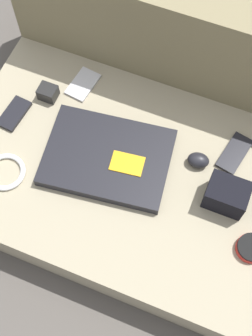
% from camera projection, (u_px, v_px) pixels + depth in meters
% --- Properties ---
extents(ground_plane, '(8.00, 8.00, 0.00)m').
position_uv_depth(ground_plane, '(126.00, 189.00, 1.43)').
color(ground_plane, '#4C4742').
extents(couch_seat, '(0.98, 0.63, 0.14)m').
position_uv_depth(couch_seat, '(126.00, 181.00, 1.36)').
color(couch_seat, gray).
rests_on(couch_seat, ground_plane).
extents(couch_backrest, '(0.98, 0.20, 0.44)m').
position_uv_depth(couch_backrest, '(178.00, 41.00, 1.38)').
color(couch_backrest, '#756B4C').
rests_on(couch_backrest, ground_plane).
extents(laptop, '(0.38, 0.29, 0.03)m').
position_uv_depth(laptop, '(108.00, 157.00, 1.30)').
color(laptop, black).
rests_on(laptop, couch_seat).
extents(computer_mouse, '(0.07, 0.05, 0.04)m').
position_uv_depth(computer_mouse, '(198.00, 160.00, 1.29)').
color(computer_mouse, black).
rests_on(computer_mouse, couch_seat).
extents(speaker_puck, '(0.08, 0.08, 0.02)m').
position_uv_depth(speaker_puck, '(251.00, 248.00, 1.20)').
color(speaker_puck, red).
rests_on(speaker_puck, couch_seat).
extents(phone_silver, '(0.08, 0.13, 0.01)m').
position_uv_depth(phone_silver, '(234.00, 153.00, 1.32)').
color(phone_silver, black).
rests_on(phone_silver, couch_seat).
extents(phone_black, '(0.08, 0.12, 0.01)m').
position_uv_depth(phone_black, '(83.00, 84.00, 1.42)').
color(phone_black, '#B7B7BC').
rests_on(phone_black, couch_seat).
extents(phone_small, '(0.07, 0.11, 0.01)m').
position_uv_depth(phone_small, '(14.00, 114.00, 1.37)').
color(phone_small, black).
rests_on(phone_small, couch_seat).
extents(camera_pouch, '(0.11, 0.08, 0.08)m').
position_uv_depth(camera_pouch, '(227.00, 195.00, 1.23)').
color(camera_pouch, black).
rests_on(camera_pouch, couch_seat).
extents(charger_brick, '(0.05, 0.05, 0.04)m').
position_uv_depth(charger_brick, '(48.00, 93.00, 1.38)').
color(charger_brick, black).
rests_on(charger_brick, couch_seat).
extents(cable_coil, '(0.11, 0.11, 0.01)m').
position_uv_depth(cable_coil, '(5.00, 172.00, 1.29)').
color(cable_coil, white).
rests_on(cable_coil, couch_seat).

